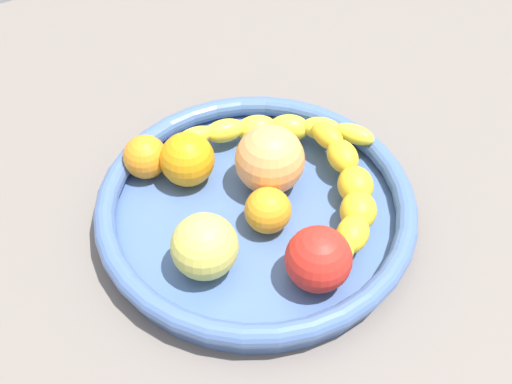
{
  "coord_description": "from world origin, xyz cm",
  "views": [
    {
      "loc": [
        -41.01,
        23.06,
        59.51
      ],
      "look_at": [
        0.0,
        0.0,
        7.75
      ],
      "focal_mm": 45.2,
      "sensor_mm": 36.0,
      "label": 1
    }
  ],
  "objects": [
    {
      "name": "kitchen_counter",
      "position": [
        0.0,
        0.0,
        1.5
      ],
      "size": [
        120.0,
        120.0,
        3.0
      ],
      "primitive_type": "cube",
      "color": "#6B635D",
      "rests_on": "ground"
    },
    {
      "name": "banana_draped_right",
      "position": [
        -5.19,
        -8.62,
        7.58
      ],
      "size": [
        19.69,
        13.52,
        4.46
      ],
      "color": "yellow",
      "rests_on": "fruit_bowl"
    },
    {
      "name": "peach_blush",
      "position": [
        2.73,
        -3.3,
        8.71
      ],
      "size": [
        7.92,
        7.92,
        7.92
      ],
      "primitive_type": "sphere",
      "color": "#EF9A56",
      "rests_on": "fruit_bowl"
    },
    {
      "name": "orange_mid_right",
      "position": [
        11.37,
        8.26,
        7.33
      ],
      "size": [
        5.15,
        5.15,
        5.15
      ],
      "primitive_type": "sphere",
      "color": "orange",
      "rests_on": "fruit_bowl"
    },
    {
      "name": "apple_yellow",
      "position": [
        -4.27,
        8.31,
        8.21
      ],
      "size": [
        6.91,
        6.91,
        6.91
      ],
      "primitive_type": "sphere",
      "color": "#DAD157",
      "rests_on": "fruit_bowl"
    },
    {
      "name": "orange_front",
      "position": [
        8.09,
        4.42,
        7.9
      ],
      "size": [
        6.3,
        6.3,
        6.3
      ],
      "primitive_type": "sphere",
      "color": "orange",
      "rests_on": "fruit_bowl"
    },
    {
      "name": "tomato_red",
      "position": [
        -11.13,
        -0.81,
        8.14
      ],
      "size": [
        6.77,
        6.77,
        6.77
      ],
      "primitive_type": "sphere",
      "color": "red",
      "rests_on": "fruit_bowl"
    },
    {
      "name": "orange_mid_left",
      "position": [
        -2.58,
        0.03,
        7.3
      ],
      "size": [
        5.1,
        5.1,
        5.1
      ],
      "primitive_type": "sphere",
      "color": "orange",
      "rests_on": "fruit_bowl"
    },
    {
      "name": "fruit_bowl",
      "position": [
        0.0,
        0.0,
        5.13
      ],
      "size": [
        35.62,
        35.62,
        4.16
      ],
      "color": "#47659E",
      "rests_on": "kitchen_counter"
    },
    {
      "name": "banana_draped_left",
      "position": [
        8.26,
        -7.05,
        7.1
      ],
      "size": [
        13.09,
        21.72,
        3.7
      ],
      "color": "yellow",
      "rests_on": "fruit_bowl"
    }
  ]
}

